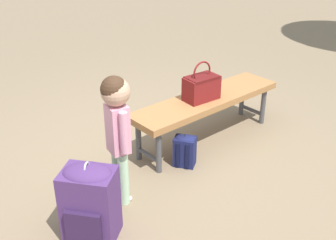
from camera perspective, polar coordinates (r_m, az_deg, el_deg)
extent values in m
plane|color=#7F6B51|center=(3.80, -0.48, -5.76)|extent=(40.00, 40.00, 0.00)
cube|color=#9E6B3D|center=(3.99, 5.18, 2.67)|extent=(1.65, 0.69, 0.06)
cylinder|color=#47474C|center=(3.58, -1.25, -4.32)|extent=(0.05, 0.05, 0.39)
cylinder|color=#47474C|center=(3.77, -3.98, -2.65)|extent=(0.05, 0.05, 0.39)
cylinder|color=#47474C|center=(4.49, 12.61, 1.83)|extent=(0.05, 0.05, 0.39)
cylinder|color=#47474C|center=(4.65, 9.89, 2.95)|extent=(0.05, 0.05, 0.39)
cylinder|color=#47474C|center=(3.72, -2.62, -4.73)|extent=(0.09, 0.28, 0.04)
cylinder|color=#47474C|center=(4.61, 11.12, 1.33)|extent=(0.09, 0.28, 0.04)
cube|color=maroon|center=(3.88, 4.50, 4.26)|extent=(0.36, 0.26, 0.22)
cube|color=#561313|center=(3.84, 4.56, 5.70)|extent=(0.33, 0.25, 0.02)
torus|color=maroon|center=(3.82, 4.59, 6.47)|extent=(0.19, 0.07, 0.20)
cylinder|color=#B2D8B2|center=(3.31, -6.74, -6.97)|extent=(0.08, 0.08, 0.43)
cylinder|color=#B2D8B2|center=(3.23, -6.00, -7.85)|extent=(0.08, 0.08, 0.43)
ellipsoid|color=white|center=(3.42, -6.26, -9.61)|extent=(0.10, 0.08, 0.04)
ellipsoid|color=white|center=(3.35, -5.52, -10.52)|extent=(0.10, 0.08, 0.04)
cube|color=pink|center=(3.06, -6.75, -1.19)|extent=(0.18, 0.20, 0.37)
cylinder|color=pink|center=(3.14, -7.57, -0.09)|extent=(0.06, 0.06, 0.31)
cylinder|color=pink|center=(2.96, -5.92, -1.71)|extent=(0.06, 0.06, 0.31)
sphere|color=tan|center=(2.94, -7.05, 3.78)|extent=(0.21, 0.21, 0.21)
sphere|color=#3F2819|center=(2.93, -7.26, 4.11)|extent=(0.19, 0.19, 0.19)
cube|color=#4C2D66|center=(2.94, -10.35, -11.09)|extent=(0.39, 0.43, 0.51)
ellipsoid|color=#4C2D66|center=(2.80, -10.76, -7.11)|extent=(0.37, 0.41, 0.12)
cube|color=#311D42|center=(2.89, -11.28, -14.01)|extent=(0.14, 0.23, 0.23)
cube|color=#311D42|center=(3.02, -7.99, -9.73)|extent=(0.05, 0.06, 0.44)
cube|color=#311D42|center=(3.07, -10.81, -9.31)|extent=(0.05, 0.06, 0.44)
torus|color=#B2B2B7|center=(2.78, -10.85, -6.31)|extent=(0.08, 0.05, 0.08)
cube|color=#191E4C|center=(3.71, 2.25, -4.24)|extent=(0.19, 0.22, 0.27)
ellipsoid|color=#191E4C|center=(3.64, 2.29, -2.51)|extent=(0.18, 0.21, 0.06)
cube|color=black|center=(3.79, 2.52, -4.19)|extent=(0.06, 0.13, 0.12)
cube|color=black|center=(3.65, 1.34, -4.71)|extent=(0.02, 0.03, 0.23)
cube|color=black|center=(3.64, 2.60, -4.90)|extent=(0.02, 0.03, 0.23)
torus|color=black|center=(3.63, 2.29, -2.18)|extent=(0.04, 0.02, 0.04)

